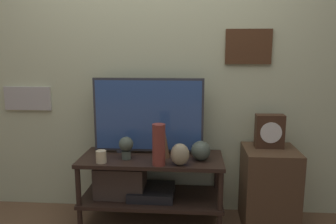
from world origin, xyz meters
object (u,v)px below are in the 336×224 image
Objects in this scene: vase_tall_ceramic at (159,145)px; candle_jar at (101,157)px; television at (148,115)px; vase_round_glass at (201,151)px; vase_urn_stoneware at (180,154)px; decorative_bust at (126,146)px; vase_slim_bronze at (165,143)px; mantel_clock at (270,131)px.

vase_tall_ceramic is 3.31× the size of candle_jar.
candle_jar is at bearing -140.73° from television.
vase_urn_stoneware reaches higher than vase_round_glass.
vase_tall_ceramic is at bearing -23.64° from decorative_bust.
vase_tall_ceramic is (-0.31, -0.13, 0.08)m from vase_round_glass.
decorative_bust is at bearing 30.35° from candle_jar.
mantel_clock is at bearing 4.96° from vase_slim_bronze.
vase_urn_stoneware is (0.13, -0.17, -0.03)m from vase_slim_bronze.
vase_tall_ceramic is (0.11, -0.28, -0.16)m from television.
television is 5.45× the size of vase_urn_stoneware.
vase_urn_stoneware is at bearing -160.56° from mantel_clock.
vase_round_glass is (0.28, -0.05, -0.04)m from vase_slim_bronze.
vase_slim_bronze is 0.22m from vase_urn_stoneware.
vase_tall_ceramic is at bearing -67.97° from television.
decorative_bust is (-0.15, -0.17, -0.21)m from television.
candle_jar is at bearing -160.53° from vase_slim_bronze.
vase_urn_stoneware is at bearing -54.03° from vase_slim_bronze.
television is at bearing 112.03° from vase_tall_ceramic.
television reaches higher than mantel_clock.
candle_jar is at bearing -171.07° from vase_round_glass.
mantel_clock is (0.70, 0.25, 0.13)m from vase_urn_stoneware.
vase_urn_stoneware is 0.62× the size of mantel_clock.
vase_round_glass is at bearing -9.65° from vase_slim_bronze.
mantel_clock is at bearing 6.95° from decorative_bust.
candle_jar is (-0.75, -0.12, -0.03)m from vase_round_glass.
vase_round_glass reaches higher than candle_jar.
television is at bearing 134.50° from vase_urn_stoneware.
vase_tall_ceramic reaches higher than vase_urn_stoneware.
television reaches higher than vase_tall_ceramic.
vase_slim_bronze reaches higher than vase_round_glass.
mantel_clock is at bearing -1.73° from television.
television is 2.89× the size of vase_tall_ceramic.
vase_round_glass is at bearing -19.22° from television.
decorative_bust is (-0.27, 0.12, -0.05)m from vase_tall_ceramic.
vase_round_glass is 1.62× the size of candle_jar.
vase_urn_stoneware is 0.44m from decorative_bust.
vase_urn_stoneware is 0.53× the size of vase_tall_ceramic.
television is 0.50m from candle_jar.
vase_slim_bronze is at bearing 19.47° from candle_jar.
vase_tall_ceramic is (-0.03, -0.18, 0.04)m from vase_slim_bronze.
television is 0.51m from vase_round_glass.
vase_tall_ceramic reaches higher than vase_slim_bronze.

